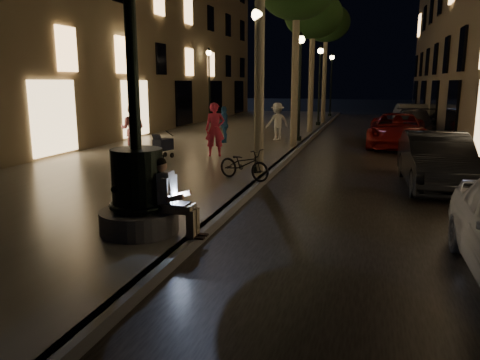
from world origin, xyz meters
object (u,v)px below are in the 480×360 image
(tree_third, at_px, (313,16))
(lamp_left_b, at_px, (134,73))
(lamp_curb_d, at_px, (331,76))
(pedestrian_blue, at_px, (224,124))
(lamp_curb_a, at_px, (258,67))
(car_second, at_px, (436,161))
(fountain_lamppost, at_px, (137,176))
(car_third, at_px, (397,130))
(tree_far, at_px, (326,24))
(stroller, at_px, (163,145))
(seated_man_laptop, at_px, (170,195))
(car_fifth, at_px, (412,117))
(pedestrian_red, at_px, (215,129))
(bicycle, at_px, (244,164))
(lamp_curb_b, at_px, (300,73))
(lamp_left_c, at_px, (209,75))
(lamp_curb_c, at_px, (320,75))
(pedestrian_white, at_px, (277,121))
(car_rear, at_px, (413,124))
(pedestrian_pink, at_px, (133,129))

(tree_third, xyz_separation_m, lamp_left_b, (-7.10, -6.00, -2.90))
(lamp_curb_d, distance_m, pedestrian_blue, 17.97)
(tree_third, height_order, lamp_curb_a, tree_third)
(lamp_left_b, distance_m, car_second, 13.61)
(fountain_lamppost, distance_m, car_third, 15.29)
(tree_far, height_order, lamp_left_b, tree_far)
(stroller, xyz_separation_m, car_third, (8.08, 6.80, 0.06))
(seated_man_laptop, relative_size, car_fifth, 0.29)
(pedestrian_red, bearing_deg, bicycle, -79.42)
(seated_man_laptop, height_order, tree_far, tree_far)
(car_fifth, xyz_separation_m, pedestrian_blue, (-8.56, -10.07, 0.23))
(fountain_lamppost, xyz_separation_m, tree_far, (0.78, 24.00, 5.22))
(seated_man_laptop, distance_m, stroller, 8.49)
(seated_man_laptop, xyz_separation_m, lamp_curb_d, (0.09, 30.00, 2.31))
(pedestrian_red, xyz_separation_m, pedestrian_blue, (-0.86, 3.78, -0.16))
(stroller, bearing_deg, lamp_curb_b, 75.69)
(lamp_curb_a, height_order, pedestrian_blue, lamp_curb_a)
(lamp_left_c, height_order, car_second, lamp_left_c)
(seated_man_laptop, xyz_separation_m, car_second, (5.03, 6.16, -0.17))
(lamp_curb_c, bearing_deg, pedestrian_white, -97.04)
(lamp_curb_a, bearing_deg, seated_man_laptop, -90.83)
(lamp_curb_a, distance_m, pedestrian_white, 8.35)
(car_rear, bearing_deg, lamp_curb_b, -136.99)
(tree_far, distance_m, lamp_curb_c, 3.77)
(lamp_curb_a, bearing_deg, fountain_lamppost, -96.65)
(car_second, distance_m, pedestrian_white, 9.83)
(lamp_curb_a, relative_size, lamp_left_c, 1.00)
(lamp_curb_c, bearing_deg, lamp_curb_d, 90.00)
(seated_man_laptop, xyz_separation_m, pedestrian_white, (-0.90, 14.00, 0.13))
(lamp_curb_a, height_order, pedestrian_white, lamp_curb_a)
(car_fifth, bearing_deg, lamp_left_c, 176.39)
(fountain_lamppost, bearing_deg, car_third, 70.90)
(lamp_curb_c, xyz_separation_m, stroller, (-3.78, -14.36, -2.55))
(lamp_curb_b, height_order, stroller, lamp_curb_b)
(car_second, xyz_separation_m, pedestrian_pink, (-10.20, 2.10, 0.39))
(stroller, relative_size, bicycle, 0.59)
(tree_third, bearing_deg, fountain_lamppost, -92.23)
(seated_man_laptop, bearing_deg, lamp_curb_b, 89.64)
(lamp_curb_c, height_order, lamp_left_c, same)
(lamp_curb_a, height_order, car_third, lamp_curb_a)
(lamp_curb_b, distance_m, car_second, 9.59)
(lamp_curb_a, relative_size, pedestrian_blue, 3.01)
(seated_man_laptop, xyz_separation_m, lamp_left_c, (-7.01, 22.00, 2.31))
(pedestrian_pink, bearing_deg, bicycle, 137.30)
(tree_far, xyz_separation_m, lamp_curb_c, (-0.08, -2.00, -3.20))
(car_third, height_order, pedestrian_red, pedestrian_red)
(lamp_curb_b, xyz_separation_m, car_second, (4.94, -7.84, -2.49))
(pedestrian_pink, relative_size, bicycle, 1.14)
(lamp_left_c, bearing_deg, bicycle, -67.72)
(car_fifth, height_order, pedestrian_blue, pedestrian_blue)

